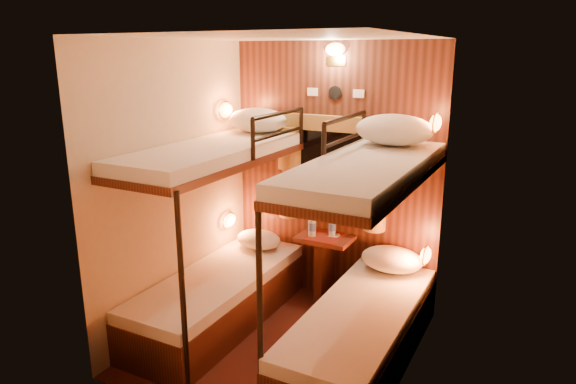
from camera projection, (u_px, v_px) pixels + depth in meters
The scene contains 22 objects.
floor at pixel (281, 343), 4.19m from camera, with size 2.10×2.10×0.00m, color #33150E.
ceiling at pixel (280, 37), 3.56m from camera, with size 2.10×2.10×0.00m, color silver.
wall_back at pixel (335, 174), 4.77m from camera, with size 2.40×2.40×0.00m, color #C6B293.
wall_front at pixel (195, 248), 2.97m from camera, with size 2.40×2.40×0.00m, color #C6B293.
wall_left at pixel (177, 187), 4.32m from camera, with size 2.40×2.40×0.00m, color #C6B293.
wall_right at pixel (412, 222), 3.42m from camera, with size 2.40×2.40×0.00m, color #C6B293.
back_panel at pixel (334, 175), 4.76m from camera, with size 2.00×0.03×2.40m, color black.
bunk_left at pixel (219, 262), 4.39m from camera, with size 0.72×1.90×1.82m.
bunk_right at pixel (362, 294), 3.81m from camera, with size 0.72×1.90×1.82m.
window at pixel (333, 177), 4.73m from camera, with size 1.00×0.12×0.79m.
curtains at pixel (331, 169), 4.68m from camera, with size 1.10×0.22×1.00m.
back_fixtures at pixel (335, 58), 4.45m from camera, with size 0.54×0.09×0.48m.
reading_lamps at pixel (319, 178), 4.46m from camera, with size 2.00×0.20×1.25m.
table at pixel (324, 260), 4.80m from camera, with size 0.50×0.34×0.66m.
bottle_left at pixel (312, 225), 4.72m from camera, with size 0.07×0.07×0.25m.
bottle_right at pixel (332, 226), 4.73m from camera, with size 0.07×0.07×0.23m.
sachet_a at pixel (334, 236), 4.74m from camera, with size 0.09×0.07×0.01m, color silver.
sachet_b at pixel (336, 235), 4.78m from camera, with size 0.08×0.06×0.01m, color silver.
pillow_lower_left at pixel (259, 239), 4.97m from camera, with size 0.45×0.32×0.18m, color silver.
pillow_lower_right at pixel (392, 259), 4.45m from camera, with size 0.54×0.38×0.21m, color silver.
pillow_upper_left at pixel (258, 120), 4.68m from camera, with size 0.56×0.40×0.22m, color silver.
pillow_upper_right at pixel (394, 130), 4.02m from camera, with size 0.62×0.44×0.24m, color silver.
Camera 1 is at (1.77, -3.27, 2.30)m, focal length 32.00 mm.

